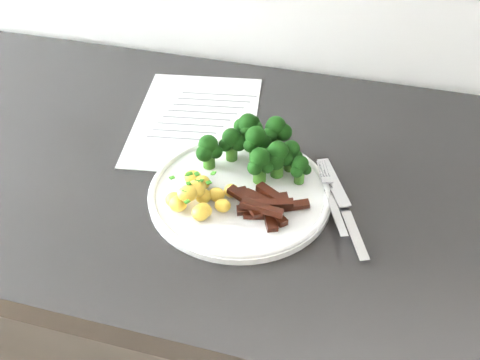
% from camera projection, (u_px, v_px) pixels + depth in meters
% --- Properties ---
extents(recipe_paper, '(0.25, 0.32, 0.00)m').
position_uv_depth(recipe_paper, '(196.00, 119.00, 0.94)').
color(recipe_paper, white).
rests_on(recipe_paper, counter).
extents(plate, '(0.26, 0.26, 0.01)m').
position_uv_depth(plate, '(240.00, 192.00, 0.79)').
color(plate, white).
rests_on(plate, counter).
extents(broccoli, '(0.17, 0.11, 0.07)m').
position_uv_depth(broccoli, '(258.00, 145.00, 0.81)').
color(broccoli, '#2F6119').
rests_on(broccoli, plate).
extents(potatoes, '(0.09, 0.09, 0.04)m').
position_uv_depth(potatoes, '(197.00, 195.00, 0.76)').
color(potatoes, '#E8C94C').
rests_on(potatoes, plate).
extents(beef_strips, '(0.11, 0.07, 0.03)m').
position_uv_depth(beef_strips, '(264.00, 206.00, 0.75)').
color(beef_strips, black).
rests_on(beef_strips, plate).
extents(fork, '(0.07, 0.15, 0.01)m').
position_uv_depth(fork, '(332.00, 200.00, 0.76)').
color(fork, silver).
rests_on(fork, plate).
extents(knife, '(0.10, 0.19, 0.02)m').
position_uv_depth(knife, '(347.00, 218.00, 0.75)').
color(knife, silver).
rests_on(knife, plate).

